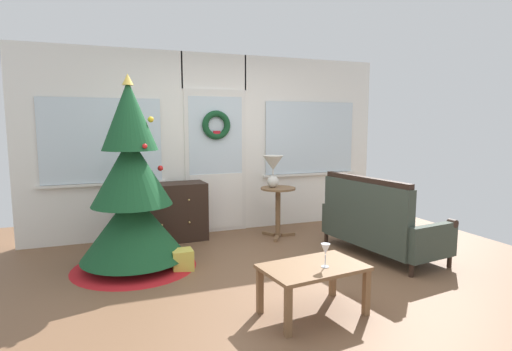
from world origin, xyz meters
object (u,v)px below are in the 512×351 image
Objects in this scene: side_table at (278,202)px; coffee_table at (313,273)px; dresser_cabinet at (172,212)px; wine_glass at (325,250)px; christmas_tree at (132,199)px; settee_sofa at (376,225)px; gift_box at (182,260)px; table_lamp at (273,167)px.

coffee_table is (-0.67, -2.24, -0.14)m from side_table.
wine_glass is (0.80, -2.66, 0.17)m from dresser_cabinet.
settee_sofa is at bearing -12.37° from christmas_tree.
christmas_tree reaches higher than dresser_cabinet.
gift_box is at bearing -151.17° from side_table.
christmas_tree is 3.00× the size of side_table.
dresser_cabinet is at bearing 166.71° from table_lamp.
christmas_tree is at bearing -164.43° from side_table.
dresser_cabinet is 2.64m from settee_sofa.
side_table is (-0.77, 1.15, 0.12)m from settee_sofa.
side_table reaches higher than wine_glass.
settee_sofa is at bearing -34.71° from dresser_cabinet.
settee_sofa is at bearing -54.95° from table_lamp.
side_table is 1.75m from gift_box.
side_table reaches higher than coffee_table.
dresser_cabinet is at bearing 165.71° from side_table.
christmas_tree is 0.85m from gift_box.
coffee_table is at bearing 139.42° from wine_glass.
wine_glass is (-0.54, -2.34, -0.42)m from table_lamp.
christmas_tree is 1.31× the size of settee_sofa.
dresser_cabinet is 1.21m from gift_box.
wine_glass reaches higher than coffee_table.
side_table is at bearing 123.97° from settee_sofa.
side_table is at bearing -33.69° from table_lamp.
settee_sofa is 7.14× the size of gift_box.
table_lamp reaches higher than coffee_table.
wine_glass is 0.87× the size of gift_box.
wine_glass is at bearing -104.65° from side_table.
side_table reaches higher than gift_box.
coffee_table is (-1.45, -1.09, -0.02)m from settee_sofa.
table_lamp is (1.91, 0.59, 0.22)m from christmas_tree.
table_lamp is at bearing -13.29° from dresser_cabinet.
christmas_tree is at bearing 127.42° from coffee_table.
christmas_tree is 2.33× the size of coffee_table.
table_lamp is (-0.83, 1.19, 0.61)m from settee_sofa.
table_lamp is 2.26× the size of wine_glass.
table_lamp reaches higher than side_table.
settee_sofa is (2.74, -0.60, -0.39)m from christmas_tree.
table_lamp is at bearing 17.14° from christmas_tree.
wine_glass is (-1.38, -1.15, 0.18)m from settee_sofa.
coffee_table is at bearing -52.58° from christmas_tree.
dresser_cabinet is at bearing 145.29° from settee_sofa.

